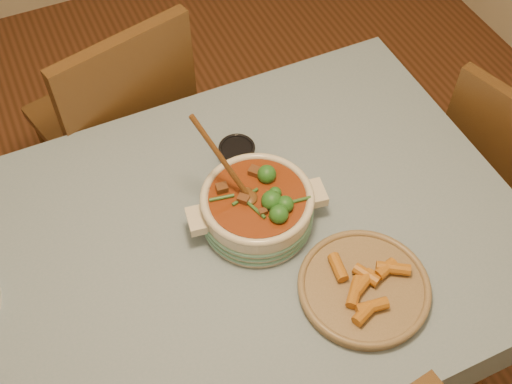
# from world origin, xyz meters

# --- Properties ---
(floor) EXTENTS (4.50, 4.50, 0.00)m
(floor) POSITION_xyz_m (0.00, 0.00, 0.00)
(floor) COLOR #4A2815
(floor) RESTS_ON ground
(dining_table) EXTENTS (1.68, 1.08, 0.76)m
(dining_table) POSITION_xyz_m (0.00, 0.00, 0.66)
(dining_table) COLOR brown
(dining_table) RESTS_ON floor
(stew_casserole) EXTENTS (0.37, 0.32, 0.34)m
(stew_casserole) POSITION_xyz_m (0.16, 0.02, 0.83)
(stew_casserole) COLOR beige
(stew_casserole) RESTS_ON dining_table
(condiment_bowl) EXTENTS (0.10, 0.10, 0.05)m
(condiment_bowl) POSITION_xyz_m (0.20, 0.25, 0.79)
(condiment_bowl) COLOR black
(condiment_bowl) RESTS_ON dining_table
(fried_plate) EXTENTS (0.38, 0.38, 0.05)m
(fried_plate) POSITION_xyz_m (0.31, -0.27, 0.78)
(fried_plate) COLOR #937651
(fried_plate) RESTS_ON dining_table
(chair_far) EXTENTS (0.56, 0.56, 0.98)m
(chair_far) POSITION_xyz_m (-0.04, 0.73, 0.56)
(chair_far) COLOR brown
(chair_far) RESTS_ON floor
(chair_right) EXTENTS (0.51, 0.51, 0.88)m
(chair_right) POSITION_xyz_m (1.08, 0.04, 0.50)
(chair_right) COLOR brown
(chair_right) RESTS_ON floor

